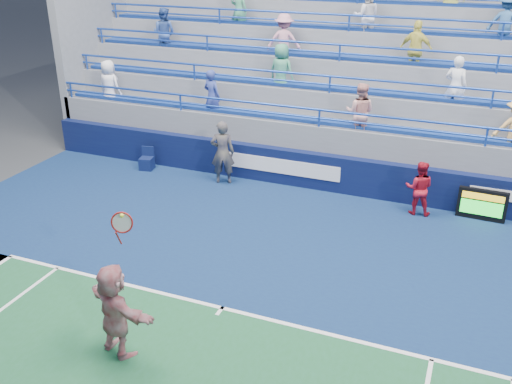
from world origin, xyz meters
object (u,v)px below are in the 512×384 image
at_px(ball_girl, 419,188).
at_px(tennis_player, 115,310).
at_px(line_judge, 223,153).
at_px(judge_chair, 147,163).
at_px(serve_speed_board, 482,205).

bearing_deg(ball_girl, tennis_player, 56.79).
bearing_deg(line_judge, judge_chair, -21.40).
bearing_deg(serve_speed_board, ball_girl, -170.84).
height_order(line_judge, ball_girl, line_judge).
bearing_deg(serve_speed_board, judge_chair, -178.72).
distance_m(serve_speed_board, ball_girl, 1.67).
bearing_deg(tennis_player, serve_speed_board, 53.88).
xyz_separation_m(judge_chair, tennis_player, (4.23, -7.78, 0.67)).
height_order(judge_chair, ball_girl, ball_girl).
bearing_deg(judge_chair, serve_speed_board, 1.28).
height_order(tennis_player, line_judge, tennis_player).
distance_m(judge_chair, ball_girl, 8.47).
distance_m(tennis_player, ball_girl, 8.82).
distance_m(judge_chair, line_judge, 2.82).
bearing_deg(line_judge, ball_girl, 160.22).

